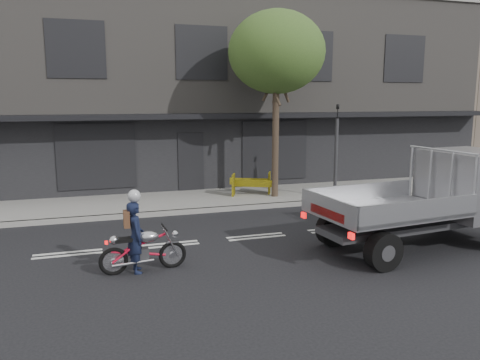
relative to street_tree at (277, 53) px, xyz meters
name	(u,v)px	position (x,y,z in m)	size (l,w,h in m)	color
ground	(256,237)	(-2.20, -4.20, -5.28)	(80.00, 80.00, 0.00)	black
sidewalk	(214,199)	(-2.20, 0.50, -5.20)	(32.00, 3.20, 0.15)	gray
kerb	(225,209)	(-2.20, -1.10, -5.20)	(32.00, 0.20, 0.15)	gray
building_main	(179,92)	(-2.20, 7.10, -1.28)	(26.00, 10.00, 8.00)	slate
street_tree	(277,53)	(0.00, 0.00, 0.00)	(3.40, 3.40, 6.74)	#382B21
traffic_light_pole	(336,156)	(2.00, -0.85, -3.63)	(0.12, 0.12, 3.50)	#2D2D30
motorcycle	(143,249)	(-5.36, -5.87, -4.78)	(1.88, 0.55, 0.97)	black
rider	(136,237)	(-5.51, -5.87, -4.50)	(0.56, 0.37, 1.55)	#121832
flatbed_ute	(455,189)	(2.54, -6.12, -3.87)	(5.53, 2.69, 2.47)	black
construction_barrier	(254,184)	(-0.72, 0.32, -4.70)	(1.52, 0.61, 0.85)	#D9C10B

